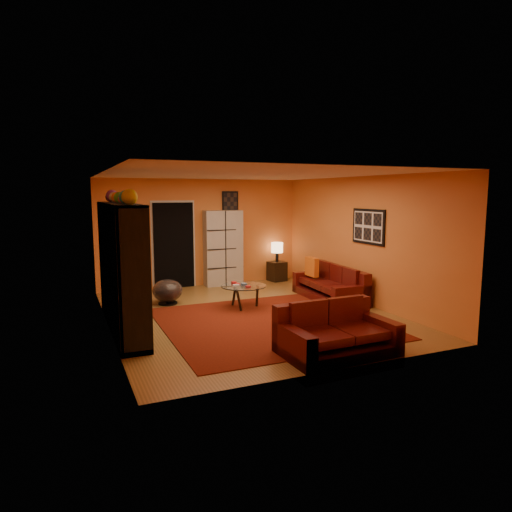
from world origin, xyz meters
name	(u,v)px	position (x,y,z in m)	size (l,w,h in m)	color
floor	(248,314)	(0.00, 0.00, 0.00)	(6.00, 6.00, 0.00)	brown
ceiling	(248,174)	(0.00, 0.00, 2.60)	(6.00, 6.00, 0.00)	white
wall_back	(201,233)	(0.00, 3.00, 1.30)	(6.00, 6.00, 0.00)	orange
wall_front	(339,271)	(0.00, -3.00, 1.30)	(6.00, 6.00, 0.00)	orange
wall_left	(106,252)	(-2.50, 0.00, 1.30)	(6.00, 6.00, 0.00)	orange
wall_right	(360,240)	(2.50, 0.00, 1.30)	(6.00, 6.00, 0.00)	orange
rug	(268,323)	(0.10, -0.70, 0.01)	(3.60, 3.60, 0.01)	#501209
doorway	(174,246)	(-0.70, 2.96, 1.02)	(0.95, 0.10, 2.04)	black
wall_art_right	(368,227)	(2.48, -0.30, 1.60)	(0.03, 1.00, 0.70)	black
wall_art_back	(230,202)	(0.75, 2.98, 2.05)	(0.42, 0.03, 0.52)	black
entertainment_unit	(121,267)	(-2.27, 0.00, 1.05)	(0.45, 3.00, 2.10)	black
tv	(124,268)	(-2.23, 0.06, 1.01)	(0.13, 1.01, 0.58)	black
sofa	(332,286)	(2.13, 0.42, 0.29)	(0.93, 2.02, 0.85)	#450A09
loveseat	(334,333)	(0.34, -2.41, 0.28)	(1.62, 1.00, 0.85)	#450A09
throw_pillow	(312,267)	(1.95, 0.99, 0.63)	(0.12, 0.42, 0.42)	orange
coffee_table	(243,288)	(0.09, 0.45, 0.41)	(0.90, 0.90, 0.45)	silver
storage_cabinet	(223,248)	(0.49, 2.80, 0.92)	(0.92, 0.41, 1.84)	#B6B3A8
bowl_chair	(168,291)	(-1.22, 1.37, 0.27)	(0.62, 0.62, 0.51)	black
side_table	(277,271)	(1.94, 2.75, 0.25)	(0.40, 0.40, 0.50)	black
table_lamp	(277,248)	(1.94, 2.75, 0.85)	(0.30, 0.30, 0.50)	black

